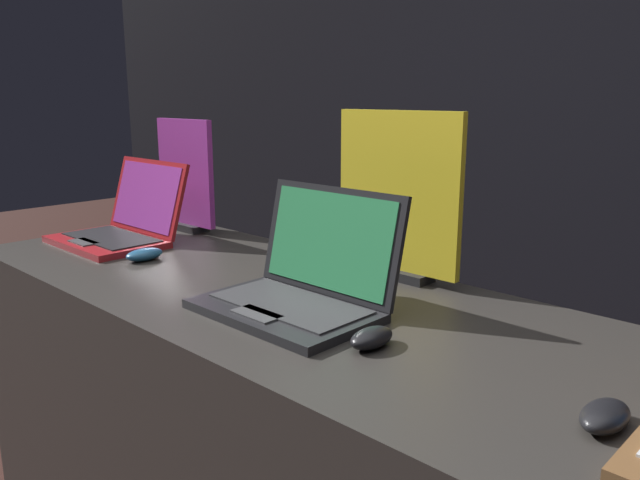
% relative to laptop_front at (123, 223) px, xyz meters
% --- Properties ---
extents(wall_back, '(8.00, 0.05, 2.80)m').
position_rel_laptop_front_xyz_m(wall_back, '(0.89, 1.84, 0.42)').
color(wall_back, black).
rests_on(wall_back, ground_plane).
extents(laptop_front, '(0.38, 0.32, 0.26)m').
position_rel_laptop_front_xyz_m(laptop_front, '(0.00, 0.00, 0.00)').
color(laptop_front, maroon).
rests_on(laptop_front, display_counter).
extents(mouse_front, '(0.07, 0.11, 0.03)m').
position_rel_laptop_front_xyz_m(mouse_front, '(0.26, -0.08, -0.04)').
color(mouse_front, navy).
rests_on(mouse_front, display_counter).
extents(promo_stand_front, '(0.29, 0.07, 0.39)m').
position_rel_laptop_front_xyz_m(promo_stand_front, '(-0.00, 0.25, 0.12)').
color(promo_stand_front, black).
rests_on(promo_stand_front, display_counter).
extents(laptop_middle, '(0.40, 0.31, 0.26)m').
position_rel_laptop_front_xyz_m(laptop_middle, '(0.88, -0.06, 0.00)').
color(laptop_middle, black).
rests_on(laptop_middle, display_counter).
extents(mouse_middle, '(0.06, 0.10, 0.04)m').
position_rel_laptop_front_xyz_m(mouse_middle, '(1.13, -0.12, -0.04)').
color(mouse_middle, black).
rests_on(mouse_middle, display_counter).
extents(promo_stand_middle, '(0.37, 0.07, 0.43)m').
position_rel_laptop_front_xyz_m(promo_stand_middle, '(0.88, 0.29, 0.14)').
color(promo_stand_middle, black).
rests_on(promo_stand_middle, display_counter).
extents(mouse_back, '(0.06, 0.11, 0.04)m').
position_rel_laptop_front_xyz_m(mouse_back, '(1.56, -0.11, -0.04)').
color(mouse_back, black).
rests_on(mouse_back, display_counter).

